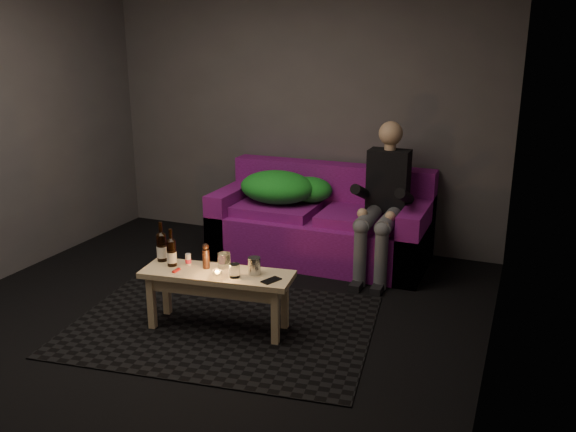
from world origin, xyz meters
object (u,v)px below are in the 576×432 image
Objects in this scene: beer_bottle_a at (162,247)px; beer_bottle_b at (171,252)px; sofa at (322,226)px; steel_cup at (254,266)px; coffee_table at (217,282)px; person at (384,197)px.

beer_bottle_a reaches higher than beer_bottle_b.
sofa is 1.78m from beer_bottle_a.
beer_bottle_a reaches higher than steel_cup.
beer_bottle_b is 0.62m from steel_cup.
coffee_table is 0.30m from steel_cup.
beer_bottle_a is at bearing 154.16° from beer_bottle_b.
steel_cup reaches higher than coffee_table.
person is at bearing 61.95° from coffee_table.
person is 1.75m from coffee_table.
beer_bottle_b is at bearing -108.10° from sofa.
coffee_table is 0.40m from beer_bottle_b.
beer_bottle_b is (-0.35, -0.02, 0.18)m from coffee_table.
sofa is at bearing 67.61° from beer_bottle_a.
person is at bearing 48.95° from beer_bottle_a.
person is at bearing 69.30° from steel_cup.
sofa reaches higher than steel_cup.
sofa reaches higher than beer_bottle_b.
person is at bearing 52.79° from beer_bottle_b.
person reaches higher than coffee_table.
coffee_table is 0.51m from beer_bottle_a.
sofa is 7.12× the size of beer_bottle_b.
beer_bottle_b is (-0.55, -1.69, 0.23)m from sofa.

